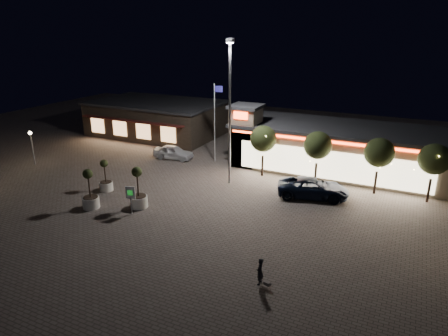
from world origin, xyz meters
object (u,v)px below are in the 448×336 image
at_px(pickup_truck, 313,188).
at_px(planter_left, 106,181).
at_px(white_sedan, 173,152).
at_px(pedestrian, 260,271).
at_px(valet_sign, 131,195).
at_px(planter_mid, 90,196).

distance_m(pickup_truck, planter_left, 17.35).
relative_size(white_sedan, pedestrian, 2.81).
distance_m(pickup_truck, pedestrian, 12.97).
distance_m(white_sedan, pedestrian, 23.26).
relative_size(pickup_truck, valet_sign, 2.63).
bearing_deg(valet_sign, pedestrian, -18.82).
bearing_deg(valet_sign, pickup_truck, 38.38).
distance_m(white_sedan, planter_left, 10.01).
height_order(pedestrian, planter_left, planter_left).
xyz_separation_m(pickup_truck, valet_sign, (-11.35, -8.99, 0.73)).
bearing_deg(pickup_truck, planter_left, 97.24).
bearing_deg(planter_mid, white_sedan, 94.21).
bearing_deg(pedestrian, planter_left, -113.52).
xyz_separation_m(pedestrian, planter_mid, (-15.18, 3.51, 0.21)).
height_order(pedestrian, planter_mid, planter_mid).
bearing_deg(white_sedan, planter_mid, 177.78).
xyz_separation_m(planter_mid, valet_sign, (3.51, 0.47, 0.55)).
height_order(planter_left, valet_sign, planter_left).
bearing_deg(pedestrian, planter_mid, -104.37).
distance_m(pedestrian, planter_left, 17.83).
height_order(white_sedan, pedestrian, pedestrian).
relative_size(pickup_truck, white_sedan, 1.34).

